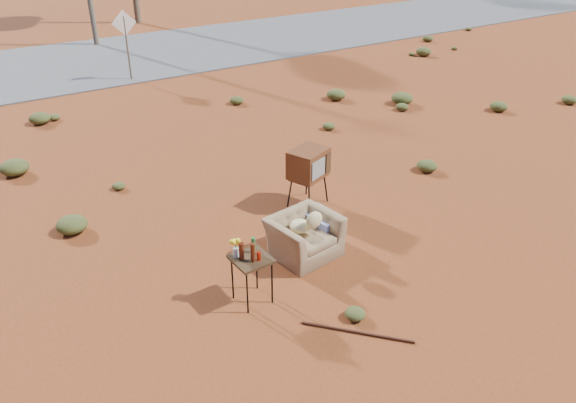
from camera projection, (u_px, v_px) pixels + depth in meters
ground at (303, 281)px, 8.69m from camera, size 140.00×140.00×0.00m
highway at (61, 66)px, 19.71m from camera, size 140.00×7.00×0.04m
armchair at (308, 230)px, 9.20m from camera, size 1.32×0.95×0.93m
tv_unit at (309, 164)px, 10.47m from camera, size 0.86×0.77×1.13m
side_table at (248, 256)px, 7.91m from camera, size 0.54×0.54×1.05m
rusty_bar at (357, 332)px, 7.64m from camera, size 1.07×1.18×0.04m
road_sign at (125, 33)px, 17.52m from camera, size 0.78×0.06×2.19m
scrub_patch at (148, 180)px, 11.47m from camera, size 17.49×8.07×0.33m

